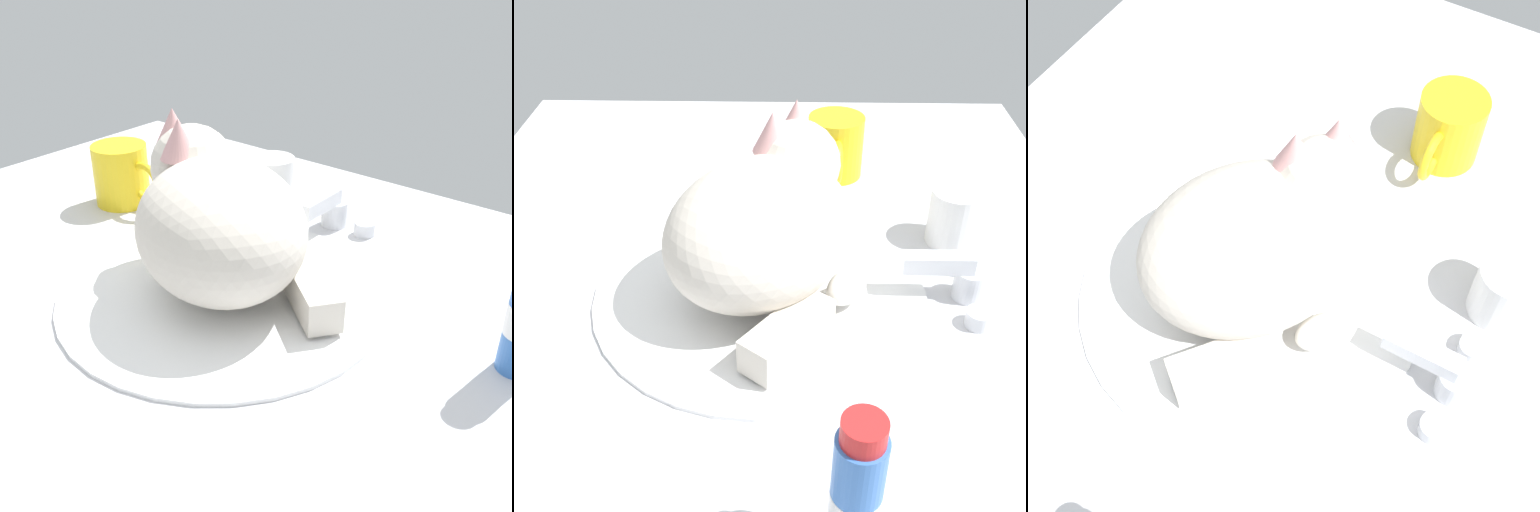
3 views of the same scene
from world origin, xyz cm
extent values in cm
cube|color=silver|center=(0.00, 0.00, -1.50)|extent=(110.00, 82.50, 3.00)
cylinder|color=white|center=(0.00, 0.00, 0.45)|extent=(36.46, 36.46, 0.89)
cylinder|color=silver|center=(0.00, 22.78, 1.76)|extent=(3.60, 3.60, 3.51)
cube|color=silver|center=(0.00, 18.94, 4.51)|extent=(2.00, 7.67, 2.00)
cylinder|color=silver|center=(-4.77, 22.78, 0.90)|extent=(2.80, 2.80, 1.80)
cylinder|color=silver|center=(4.77, 22.78, 0.90)|extent=(2.80, 2.80, 1.80)
ellipsoid|color=beige|center=(0.00, 0.00, 8.19)|extent=(28.55, 27.59, 14.60)
sphere|color=beige|center=(-7.55, 3.80, 12.21)|extent=(13.44, 13.44, 9.63)
ellipsoid|color=white|center=(-5.99, 2.67, 10.02)|extent=(8.17, 7.96, 5.29)
cone|color=#DB9E9E|center=(-6.78, 1.17, 16.30)|extent=(6.05, 6.05, 4.33)
cone|color=#DB9E9E|center=(-10.29, 3.71, 16.30)|extent=(6.05, 6.05, 4.33)
cube|color=beige|center=(9.69, 2.96, 2.74)|extent=(10.75, 9.53, 3.70)
ellipsoid|color=white|center=(1.85, 9.19, 2.56)|extent=(6.65, 6.20, 3.33)
cylinder|color=yellow|center=(-28.25, 9.71, 4.38)|extent=(7.89, 7.89, 8.75)
torus|color=yellow|center=(-23.10, 9.71, 4.38)|extent=(5.90, 1.00, 5.90)
cylinder|color=white|center=(-11.00, 23.17, 3.52)|extent=(6.35, 6.35, 7.04)
cylinder|color=#3870C6|center=(29.84, 7.49, 6.10)|extent=(3.59, 3.59, 12.21)
cylinder|color=white|center=(29.84, 7.49, 5.49)|extent=(3.66, 3.66, 3.05)
cylinder|color=red|center=(29.84, 7.49, 13.11)|extent=(3.05, 3.05, 1.80)
camera|label=1|loc=(39.57, -42.79, 37.03)|focal=43.15mm
camera|label=2|loc=(56.35, 2.26, 45.20)|focal=45.71mm
camera|label=3|loc=(33.88, 23.40, 67.78)|focal=52.31mm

